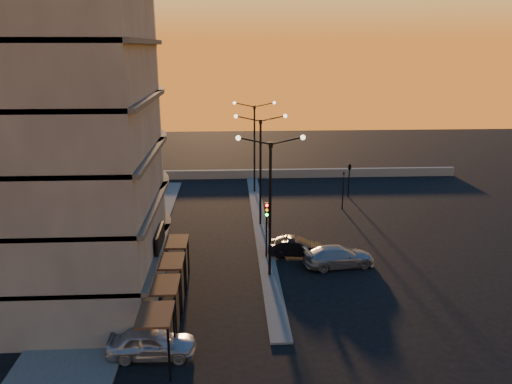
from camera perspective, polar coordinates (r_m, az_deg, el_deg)
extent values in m
plane|color=black|center=(33.78, 1.56, -9.59)|extent=(120.00, 120.00, 0.00)
cube|color=#4E4E4C|center=(38.15, -14.99, -6.94)|extent=(5.00, 40.00, 0.12)
cube|color=#4E4E4C|center=(42.96, 0.50, -3.71)|extent=(1.20, 36.00, 0.12)
cube|color=slate|center=(58.25, 1.49, 2.11)|extent=(44.00, 0.50, 1.00)
cylinder|color=#646058|center=(34.36, -23.03, 11.29)|extent=(14.00, 14.00, 25.00)
cube|color=#646058|center=(29.70, -26.23, 10.33)|extent=(14.00, 10.00, 25.00)
cylinder|color=black|center=(36.71, -21.16, -5.85)|extent=(14.16, 14.16, 2.40)
cube|color=black|center=(30.71, -10.89, -5.29)|extent=(0.15, 3.20, 1.20)
cylinder|color=black|center=(32.08, 1.62, -2.34)|extent=(0.18, 0.18, 9.00)
cube|color=black|center=(30.96, 1.68, 5.41)|extent=(0.25, 0.25, 0.35)
sphere|color=#FFE5B2|center=(30.78, -2.05, 6.19)|extent=(0.32, 0.32, 0.32)
sphere|color=#FFE5B2|center=(31.11, 5.38, 6.24)|extent=(0.32, 0.32, 0.32)
cylinder|color=black|center=(41.66, 0.51, 2.04)|extent=(0.18, 0.18, 9.00)
cube|color=black|center=(40.80, 0.53, 8.04)|extent=(0.25, 0.25, 0.35)
sphere|color=#FFE5B2|center=(40.66, -2.32, 8.64)|extent=(0.32, 0.32, 0.32)
sphere|color=#FFE5B2|center=(40.91, 3.36, 8.68)|extent=(0.32, 0.32, 0.32)
cylinder|color=black|center=(51.39, -0.18, 4.77)|extent=(0.18, 0.18, 9.00)
cube|color=black|center=(50.70, -0.19, 9.65)|extent=(0.25, 0.25, 0.35)
sphere|color=#FFE5B2|center=(50.59, -2.48, 10.14)|extent=(0.32, 0.32, 0.32)
sphere|color=#FFE5B2|center=(50.79, 2.10, 10.16)|extent=(0.32, 0.32, 0.32)
cylinder|color=black|center=(35.88, 1.19, -5.20)|extent=(0.12, 0.12, 3.20)
cube|color=black|center=(34.98, 1.24, -2.03)|extent=(0.28, 0.16, 1.00)
sphere|color=#FF0C05|center=(34.78, 1.25, -1.54)|extent=(0.20, 0.20, 0.20)
sphere|color=orange|center=(34.89, 1.25, -2.08)|extent=(0.20, 0.20, 0.20)
sphere|color=#0CFF26|center=(35.00, 1.24, -2.63)|extent=(0.20, 0.20, 0.20)
cylinder|color=black|center=(47.44, 9.89, -0.31)|extent=(0.12, 0.12, 2.80)
imported|color=black|center=(46.97, 9.99, 1.80)|extent=(0.13, 0.16, 0.80)
cylinder|color=black|center=(51.53, 10.55, 0.98)|extent=(0.12, 0.12, 2.80)
imported|color=black|center=(51.09, 10.65, 2.93)|extent=(0.42, 1.99, 0.80)
imported|color=#AFB0B7|center=(26.11, -11.82, -16.52)|extent=(4.37, 1.85, 1.47)
imported|color=black|center=(36.76, 4.60, -6.28)|extent=(4.20, 1.92, 1.34)
imported|color=#93959A|center=(35.43, 9.46, -7.26)|extent=(5.21, 2.73, 1.44)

